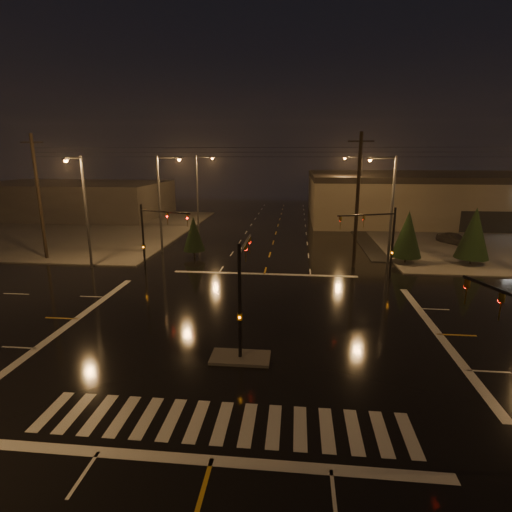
% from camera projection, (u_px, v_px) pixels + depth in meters
% --- Properties ---
extents(ground, '(140.00, 140.00, 0.00)m').
position_uv_depth(ground, '(250.00, 326.00, 24.10)').
color(ground, black).
rests_on(ground, ground).
extents(sidewalk_nw, '(36.00, 36.00, 0.12)m').
position_uv_depth(sidewalk_nw, '(63.00, 228.00, 55.97)').
color(sidewalk_nw, '#4E4B45').
rests_on(sidewalk_nw, ground).
extents(median_island, '(3.00, 1.60, 0.15)m').
position_uv_depth(median_island, '(240.00, 358.00, 20.23)').
color(median_island, '#4E4B45').
rests_on(median_island, ground).
extents(crosswalk, '(15.00, 2.60, 0.01)m').
position_uv_depth(crosswalk, '(222.00, 422.00, 15.42)').
color(crosswalk, beige).
rests_on(crosswalk, ground).
extents(stop_bar_near, '(16.00, 0.50, 0.01)m').
position_uv_depth(stop_bar_near, '(211.00, 461.00, 13.49)').
color(stop_bar_near, beige).
rests_on(stop_bar_near, ground).
extents(stop_bar_far, '(16.00, 0.50, 0.01)m').
position_uv_depth(stop_bar_far, '(264.00, 274.00, 34.71)').
color(stop_bar_far, beige).
rests_on(stop_bar_far, ground).
extents(retail_building, '(60.20, 28.30, 7.20)m').
position_uv_depth(retail_building, '(499.00, 195.00, 64.07)').
color(retail_building, '#736552').
rests_on(retail_building, ground).
extents(commercial_block, '(30.00, 18.00, 5.60)m').
position_uv_depth(commercial_block, '(73.00, 199.00, 67.37)').
color(commercial_block, '#3A3533').
rests_on(commercial_block, ground).
extents(signal_mast_median, '(0.25, 4.59, 6.00)m').
position_uv_depth(signal_mast_median, '(242.00, 283.00, 20.22)').
color(signal_mast_median, black).
rests_on(signal_mast_median, ground).
extents(signal_mast_ne, '(4.84, 1.86, 6.00)m').
position_uv_depth(signal_mast_ne, '(381.00, 235.00, 32.01)').
color(signal_mast_ne, black).
rests_on(signal_mast_ne, ground).
extents(signal_mast_nw, '(4.84, 1.86, 6.00)m').
position_uv_depth(signal_mast_nw, '(152.00, 231.00, 33.88)').
color(signal_mast_nw, black).
rests_on(signal_mast_nw, ground).
extents(streetlight_1, '(2.77, 0.32, 10.00)m').
position_uv_depth(streetlight_1, '(162.00, 198.00, 41.14)').
color(streetlight_1, '#38383A').
rests_on(streetlight_1, ground).
extents(streetlight_2, '(2.77, 0.32, 10.00)m').
position_uv_depth(streetlight_2, '(199.00, 186.00, 56.57)').
color(streetlight_2, '#38383A').
rests_on(streetlight_2, ground).
extents(streetlight_3, '(2.77, 0.32, 10.00)m').
position_uv_depth(streetlight_3, '(389.00, 202.00, 37.01)').
color(streetlight_3, '#38383A').
rests_on(streetlight_3, ground).
extents(streetlight_4, '(2.77, 0.32, 10.00)m').
position_uv_depth(streetlight_4, '(358.00, 186.00, 56.30)').
color(streetlight_4, '#38383A').
rests_on(streetlight_4, ground).
extents(streetlight_5, '(0.32, 2.77, 10.00)m').
position_uv_depth(streetlight_5, '(84.00, 205.00, 35.04)').
color(streetlight_5, '#38383A').
rests_on(streetlight_5, ground).
extents(utility_pole_0, '(2.20, 0.32, 12.00)m').
position_uv_depth(utility_pole_0, '(39.00, 197.00, 38.27)').
color(utility_pole_0, black).
rests_on(utility_pole_0, ground).
extents(utility_pole_1, '(2.20, 0.32, 12.00)m').
position_uv_depth(utility_pole_1, '(357.00, 201.00, 35.31)').
color(utility_pole_1, black).
rests_on(utility_pole_1, ground).
extents(conifer_0, '(2.78, 2.78, 5.05)m').
position_uv_depth(conifer_0, '(408.00, 234.00, 37.34)').
color(conifer_0, black).
rests_on(conifer_0, ground).
extents(conifer_1, '(3.03, 3.03, 5.43)m').
position_uv_depth(conifer_1, '(474.00, 233.00, 36.78)').
color(conifer_1, black).
rests_on(conifer_1, ground).
extents(conifer_3, '(2.20, 2.20, 4.13)m').
position_uv_depth(conifer_3, '(194.00, 234.00, 39.86)').
color(conifer_3, black).
rests_on(conifer_3, ground).
extents(car_parked, '(3.45, 4.33, 1.38)m').
position_uv_depth(car_parked, '(454.00, 239.00, 46.07)').
color(car_parked, black).
rests_on(car_parked, ground).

